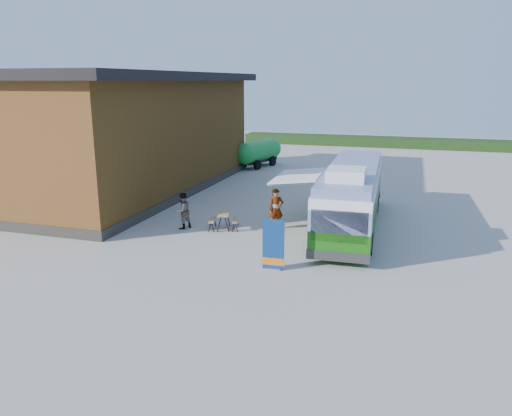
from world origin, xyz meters
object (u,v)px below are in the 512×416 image
(bus, at_px, (352,194))
(picnic_table, at_px, (224,217))
(person_a, at_px, (276,209))
(person_b, at_px, (183,211))
(banner, at_px, (273,249))
(slurry_tanker, at_px, (258,152))

(bus, distance_m, picnic_table, 6.29)
(person_a, distance_m, person_b, 4.52)
(bus, height_order, person_b, bus)
(person_b, bearing_deg, banner, 83.40)
(banner, distance_m, picnic_table, 5.82)
(bus, xyz_separation_m, slurry_tanker, (-9.56, 15.69, -0.42))
(picnic_table, height_order, slurry_tanker, slurry_tanker)
(slurry_tanker, bearing_deg, picnic_table, -62.11)
(picnic_table, distance_m, person_a, 2.57)
(banner, height_order, person_b, banner)
(banner, bearing_deg, picnic_table, 127.87)
(person_b, bearing_deg, person_a, 134.24)
(bus, xyz_separation_m, picnic_table, (-5.86, -2.01, -1.10))
(person_b, bearing_deg, slurry_tanker, -146.05)
(person_a, xyz_separation_m, person_b, (-4.35, -1.24, -0.12))
(person_a, bearing_deg, picnic_table, 166.69)
(bus, bearing_deg, slurry_tanker, 119.35)
(banner, height_order, slurry_tanker, slurry_tanker)
(picnic_table, relative_size, slurry_tanker, 0.29)
(picnic_table, xyz_separation_m, slurry_tanker, (-3.70, 17.70, 0.68))
(person_a, height_order, slurry_tanker, slurry_tanker)
(banner, bearing_deg, slurry_tanker, 106.52)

